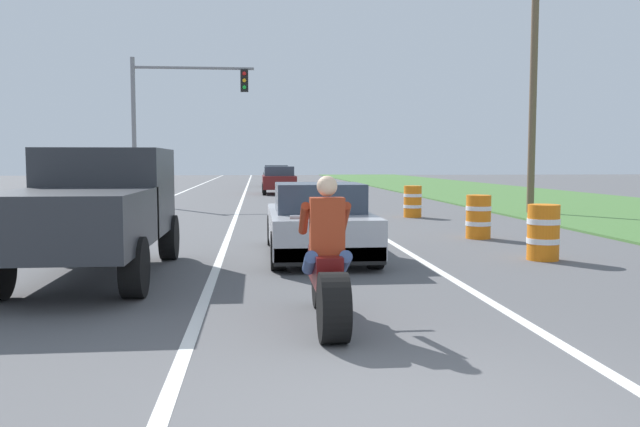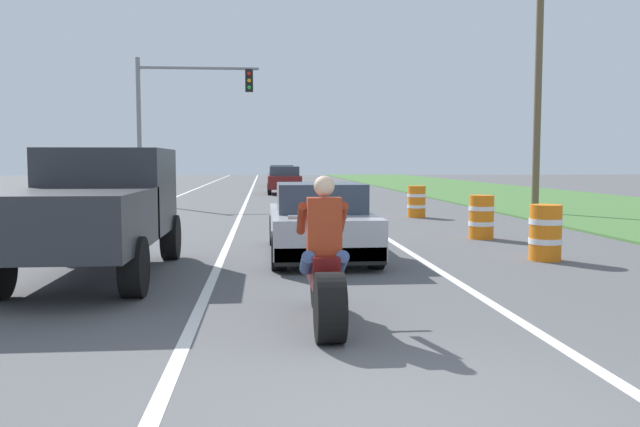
{
  "view_description": "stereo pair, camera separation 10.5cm",
  "coord_description": "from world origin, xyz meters",
  "px_view_note": "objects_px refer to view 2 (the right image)",
  "views": [
    {
      "loc": [
        -1.12,
        -4.05,
        1.77
      ],
      "look_at": [
        -0.19,
        5.48,
        1.0
      ],
      "focal_mm": 36.44,
      "sensor_mm": 36.0,
      "label": 1
    },
    {
      "loc": [
        -1.02,
        -4.05,
        1.77
      ],
      "look_at": [
        -0.19,
        5.48,
        1.0
      ],
      "focal_mm": 36.44,
      "sensor_mm": 36.0,
      "label": 2
    }
  ],
  "objects_px": {
    "construction_barrel_nearest": "(545,232)",
    "sports_car_silver": "(320,223)",
    "pickup_truck_left_lane_dark_grey": "(96,205)",
    "traffic_light_mast_near": "(177,107)",
    "distant_car_far_ahead": "(284,180)",
    "construction_barrel_far": "(417,201)",
    "distant_car_further_ahead": "(282,176)",
    "motorcycle_with_rider": "(324,272)",
    "construction_barrel_mid": "(481,217)"
  },
  "relations": [
    {
      "from": "motorcycle_with_rider",
      "to": "sports_car_silver",
      "type": "bearing_deg",
      "value": 85.61
    },
    {
      "from": "construction_barrel_nearest",
      "to": "sports_car_silver",
      "type": "bearing_deg",
      "value": 167.39
    },
    {
      "from": "construction_barrel_far",
      "to": "distant_car_further_ahead",
      "type": "height_order",
      "value": "distant_car_further_ahead"
    },
    {
      "from": "construction_barrel_mid",
      "to": "distant_car_further_ahead",
      "type": "relative_size",
      "value": 0.25
    },
    {
      "from": "distant_car_far_ahead",
      "to": "distant_car_further_ahead",
      "type": "distance_m",
      "value": 10.38
    },
    {
      "from": "pickup_truck_left_lane_dark_grey",
      "to": "construction_barrel_nearest",
      "type": "xyz_separation_m",
      "value": [
        7.57,
        0.99,
        -0.6
      ]
    },
    {
      "from": "motorcycle_with_rider",
      "to": "construction_barrel_mid",
      "type": "relative_size",
      "value": 2.21
    },
    {
      "from": "distant_car_far_ahead",
      "to": "distant_car_further_ahead",
      "type": "xyz_separation_m",
      "value": [
        0.16,
        10.38,
        0.0
      ]
    },
    {
      "from": "distant_car_further_ahead",
      "to": "sports_car_silver",
      "type": "bearing_deg",
      "value": -90.37
    },
    {
      "from": "sports_car_silver",
      "to": "construction_barrel_mid",
      "type": "distance_m",
      "value": 4.6
    },
    {
      "from": "pickup_truck_left_lane_dark_grey",
      "to": "traffic_light_mast_near",
      "type": "distance_m",
      "value": 17.53
    },
    {
      "from": "pickup_truck_left_lane_dark_grey",
      "to": "traffic_light_mast_near",
      "type": "xyz_separation_m",
      "value": [
        -0.98,
        17.25,
        2.92
      ]
    },
    {
      "from": "sports_car_silver",
      "to": "construction_barrel_nearest",
      "type": "distance_m",
      "value": 4.08
    },
    {
      "from": "traffic_light_mast_near",
      "to": "construction_barrel_mid",
      "type": "distance_m",
      "value": 15.9
    },
    {
      "from": "pickup_truck_left_lane_dark_grey",
      "to": "traffic_light_mast_near",
      "type": "relative_size",
      "value": 0.8
    },
    {
      "from": "sports_car_silver",
      "to": "distant_car_far_ahead",
      "type": "xyz_separation_m",
      "value": [
        0.06,
        23.41,
        0.14
      ]
    },
    {
      "from": "traffic_light_mast_near",
      "to": "pickup_truck_left_lane_dark_grey",
      "type": "bearing_deg",
      "value": -86.76
    },
    {
      "from": "construction_barrel_mid",
      "to": "construction_barrel_far",
      "type": "xyz_separation_m",
      "value": [
        -0.15,
        5.72,
        0.0
      ]
    },
    {
      "from": "pickup_truck_left_lane_dark_grey",
      "to": "distant_car_far_ahead",
      "type": "bearing_deg",
      "value": 81.77
    },
    {
      "from": "construction_barrel_mid",
      "to": "construction_barrel_far",
      "type": "distance_m",
      "value": 5.72
    },
    {
      "from": "traffic_light_mast_near",
      "to": "distant_car_further_ahead",
      "type": "distance_m",
      "value": 19.31
    },
    {
      "from": "sports_car_silver",
      "to": "distant_car_far_ahead",
      "type": "distance_m",
      "value": 23.41
    },
    {
      "from": "construction_barrel_far",
      "to": "motorcycle_with_rider",
      "type": "bearing_deg",
      "value": -107.4
    },
    {
      "from": "sports_car_silver",
      "to": "construction_barrel_far",
      "type": "height_order",
      "value": "sports_car_silver"
    },
    {
      "from": "sports_car_silver",
      "to": "construction_barrel_mid",
      "type": "height_order",
      "value": "sports_car_silver"
    },
    {
      "from": "pickup_truck_left_lane_dark_grey",
      "to": "construction_barrel_far",
      "type": "distance_m",
      "value": 12.44
    },
    {
      "from": "construction_barrel_mid",
      "to": "distant_car_far_ahead",
      "type": "relative_size",
      "value": 0.25
    },
    {
      "from": "construction_barrel_nearest",
      "to": "traffic_light_mast_near",
      "type": "bearing_deg",
      "value": 117.73
    },
    {
      "from": "traffic_light_mast_near",
      "to": "construction_barrel_far",
      "type": "distance_m",
      "value": 11.61
    },
    {
      "from": "construction_barrel_far",
      "to": "construction_barrel_nearest",
      "type": "bearing_deg",
      "value": -88.75
    },
    {
      "from": "pickup_truck_left_lane_dark_grey",
      "to": "traffic_light_mast_near",
      "type": "bearing_deg",
      "value": 93.24
    },
    {
      "from": "sports_car_silver",
      "to": "traffic_light_mast_near",
      "type": "distance_m",
      "value": 16.39
    },
    {
      "from": "traffic_light_mast_near",
      "to": "construction_barrel_nearest",
      "type": "relative_size",
      "value": 6.0
    },
    {
      "from": "construction_barrel_nearest",
      "to": "motorcycle_with_rider",
      "type": "bearing_deg",
      "value": -135.28
    },
    {
      "from": "construction_barrel_mid",
      "to": "distant_car_far_ahead",
      "type": "distance_m",
      "value": 21.37
    },
    {
      "from": "motorcycle_with_rider",
      "to": "pickup_truck_left_lane_dark_grey",
      "type": "xyz_separation_m",
      "value": [
        -3.19,
        3.34,
        0.51
      ]
    },
    {
      "from": "sports_car_silver",
      "to": "pickup_truck_left_lane_dark_grey",
      "type": "bearing_deg",
      "value": -152.35
    },
    {
      "from": "traffic_light_mast_near",
      "to": "distant_car_far_ahead",
      "type": "bearing_deg",
      "value": 60.04
    },
    {
      "from": "construction_barrel_mid",
      "to": "distant_car_far_ahead",
      "type": "xyz_separation_m",
      "value": [
        -3.86,
        21.01,
        0.27
      ]
    },
    {
      "from": "construction_barrel_nearest",
      "to": "construction_barrel_mid",
      "type": "xyz_separation_m",
      "value": [
        -0.05,
        3.29,
        0.0
      ]
    },
    {
      "from": "construction_barrel_mid",
      "to": "pickup_truck_left_lane_dark_grey",
      "type": "bearing_deg",
      "value": -150.35
    },
    {
      "from": "construction_barrel_mid",
      "to": "distant_car_further_ahead",
      "type": "height_order",
      "value": "distant_car_further_ahead"
    },
    {
      "from": "distant_car_further_ahead",
      "to": "pickup_truck_left_lane_dark_grey",
      "type": "bearing_deg",
      "value": -96.1
    },
    {
      "from": "traffic_light_mast_near",
      "to": "construction_barrel_mid",
      "type": "bearing_deg",
      "value": -56.78
    },
    {
      "from": "motorcycle_with_rider",
      "to": "pickup_truck_left_lane_dark_grey",
      "type": "bearing_deg",
      "value": 133.71
    },
    {
      "from": "construction_barrel_nearest",
      "to": "distant_car_further_ahead",
      "type": "relative_size",
      "value": 0.25
    },
    {
      "from": "traffic_light_mast_near",
      "to": "distant_car_far_ahead",
      "type": "xyz_separation_m",
      "value": [
        4.63,
        8.04,
        -3.25
      ]
    },
    {
      "from": "construction_barrel_far",
      "to": "distant_car_far_ahead",
      "type": "relative_size",
      "value": 0.25
    },
    {
      "from": "construction_barrel_far",
      "to": "distant_car_further_ahead",
      "type": "bearing_deg",
      "value": 97.9
    },
    {
      "from": "construction_barrel_nearest",
      "to": "distant_car_further_ahead",
      "type": "distance_m",
      "value": 34.89
    }
  ]
}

